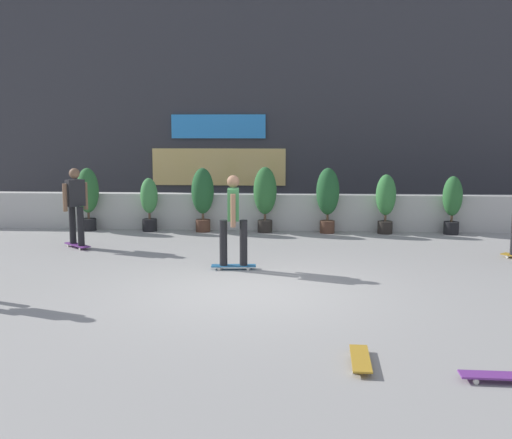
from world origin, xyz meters
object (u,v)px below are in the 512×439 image
potted_plant_1 (149,202)px  potted_plant_2 (203,195)px  skateboard_near_camera (360,359)px  potted_plant_4 (328,195)px  potted_plant_5 (386,200)px  potted_plant_6 (452,201)px  skater_mid_plaza (76,204)px  skateboard_aside (501,376)px  potted_plant_0 (88,194)px  potted_plant_3 (265,194)px  skater_far_right (233,218)px

potted_plant_1 → potted_plant_2: size_ratio=0.84×
potted_plant_1 → skateboard_near_camera: 9.60m
potted_plant_4 → potted_plant_5: (1.40, -0.00, -0.10)m
potted_plant_2 → potted_plant_6: 6.03m
potted_plant_5 → skater_mid_plaza: size_ratio=0.85×
potted_plant_2 → skater_mid_plaza: bearing=-135.7°
skater_mid_plaza → skateboard_aside: 9.45m
potted_plant_0 → skateboard_near_camera: 10.40m
potted_plant_3 → skater_mid_plaza: (-3.89, -2.30, 0.00)m
potted_plant_2 → skateboard_aside: 9.96m
potted_plant_6 → skater_far_right: bearing=-139.7°
potted_plant_5 → skater_far_right: 5.27m
potted_plant_1 → potted_plant_2: potted_plant_2 is taller
skater_far_right → skateboard_near_camera: 4.87m
potted_plant_6 → potted_plant_4: bearing=180.0°
skateboard_near_camera → skater_far_right: bearing=112.1°
skateboard_near_camera → potted_plant_6: bearing=70.3°
potted_plant_4 → skateboard_near_camera: potted_plant_4 is taller
potted_plant_2 → potted_plant_3: 1.53m
potted_plant_5 → skateboard_aside: potted_plant_5 is taller
potted_plant_1 → potted_plant_3: 2.88m
potted_plant_6 → skater_far_right: skater_far_right is taller
potted_plant_1 → potted_plant_4: bearing=0.0°
potted_plant_0 → skater_far_right: size_ratio=0.92×
potted_plant_0 → potted_plant_6: size_ratio=1.12×
potted_plant_6 → skateboard_aside: bearing=-100.9°
potted_plant_0 → skateboard_near_camera: bearing=-55.6°
potted_plant_0 → potted_plant_3: size_ratio=0.98×
potted_plant_5 → potted_plant_6: potted_plant_5 is taller
potted_plant_3 → skateboard_aside: size_ratio=1.99×
skateboard_aside → potted_plant_2: bearing=115.8°
potted_plant_4 → skater_mid_plaza: 5.88m
potted_plant_6 → skateboard_aside: 9.13m
skateboard_near_camera → skateboard_aside: same height
skater_mid_plaza → skateboard_aside: bearing=-44.9°
potted_plant_0 → potted_plant_2: 2.88m
potted_plant_4 → skateboard_near_camera: size_ratio=1.96×
potted_plant_2 → potted_plant_6: bearing=-0.0°
potted_plant_5 → potted_plant_6: (1.58, 0.00, -0.03)m
skateboard_near_camera → potted_plant_1: bearing=116.7°
skater_mid_plaza → potted_plant_4: bearing=23.0°
potted_plant_3 → potted_plant_5: size_ratio=1.12×
potted_plant_3 → potted_plant_2: bearing=180.0°
potted_plant_5 → skater_far_right: skater_far_right is taller
potted_plant_0 → skater_far_right: skater_far_right is taller
potted_plant_0 → skateboard_aside: bearing=-51.2°
potted_plant_0 → potted_plant_1: (1.54, -0.00, -0.18)m
potted_plant_3 → potted_plant_5: 2.92m
skater_mid_plaza → potted_plant_2: bearing=44.3°
potted_plant_0 → skateboard_aside: size_ratio=1.94×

